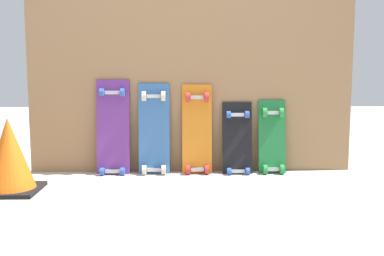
{
  "coord_description": "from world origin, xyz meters",
  "views": [
    {
      "loc": [
        -0.09,
        -3.1,
        0.7
      ],
      "look_at": [
        0.0,
        -0.07,
        0.32
      ],
      "focal_mm": 42.06,
      "sensor_mm": 36.0,
      "label": 1
    }
  ],
  "objects_px": {
    "skateboard_green": "(272,141)",
    "skateboard_orange": "(197,133)",
    "skateboard_black": "(237,143)",
    "traffic_cone": "(9,156)",
    "skateboard_purple": "(113,132)",
    "skateboard_blue": "(154,133)"
  },
  "relations": [
    {
      "from": "skateboard_orange",
      "to": "traffic_cone",
      "type": "xyz_separation_m",
      "value": [
        -1.12,
        -0.48,
        -0.06
      ]
    },
    {
      "from": "skateboard_black",
      "to": "skateboard_green",
      "type": "distance_m",
      "value": 0.24
    },
    {
      "from": "skateboard_purple",
      "to": "skateboard_orange",
      "type": "distance_m",
      "value": 0.58
    },
    {
      "from": "skateboard_black",
      "to": "traffic_cone",
      "type": "bearing_deg",
      "value": -161.65
    },
    {
      "from": "skateboard_purple",
      "to": "skateboard_green",
      "type": "relative_size",
      "value": 1.26
    },
    {
      "from": "skateboard_black",
      "to": "skateboard_blue",
      "type": "bearing_deg",
      "value": 178.98
    },
    {
      "from": "skateboard_black",
      "to": "traffic_cone",
      "type": "relative_size",
      "value": 1.29
    },
    {
      "from": "skateboard_orange",
      "to": "skateboard_blue",
      "type": "bearing_deg",
      "value": -179.7
    },
    {
      "from": "skateboard_orange",
      "to": "skateboard_green",
      "type": "distance_m",
      "value": 0.53
    },
    {
      "from": "skateboard_orange",
      "to": "skateboard_green",
      "type": "relative_size",
      "value": 1.19
    },
    {
      "from": "skateboard_orange",
      "to": "skateboard_green",
      "type": "bearing_deg",
      "value": -0.87
    },
    {
      "from": "skateboard_purple",
      "to": "skateboard_orange",
      "type": "xyz_separation_m",
      "value": [
        0.58,
        0.0,
        -0.01
      ]
    },
    {
      "from": "skateboard_black",
      "to": "skateboard_green",
      "type": "relative_size",
      "value": 0.99
    },
    {
      "from": "skateboard_blue",
      "to": "skateboard_black",
      "type": "distance_m",
      "value": 0.58
    },
    {
      "from": "skateboard_purple",
      "to": "skateboard_orange",
      "type": "height_order",
      "value": "skateboard_purple"
    },
    {
      "from": "skateboard_purple",
      "to": "skateboard_orange",
      "type": "bearing_deg",
      "value": 0.26
    },
    {
      "from": "skateboard_green",
      "to": "skateboard_orange",
      "type": "bearing_deg",
      "value": 179.13
    },
    {
      "from": "skateboard_purple",
      "to": "skateboard_green",
      "type": "bearing_deg",
      "value": -0.27
    },
    {
      "from": "skateboard_orange",
      "to": "skateboard_black",
      "type": "relative_size",
      "value": 1.2
    },
    {
      "from": "skateboard_orange",
      "to": "skateboard_black",
      "type": "bearing_deg",
      "value": -2.44
    },
    {
      "from": "traffic_cone",
      "to": "skateboard_purple",
      "type": "bearing_deg",
      "value": 41.32
    },
    {
      "from": "skateboard_blue",
      "to": "skateboard_orange",
      "type": "relative_size",
      "value": 1.01
    }
  ]
}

